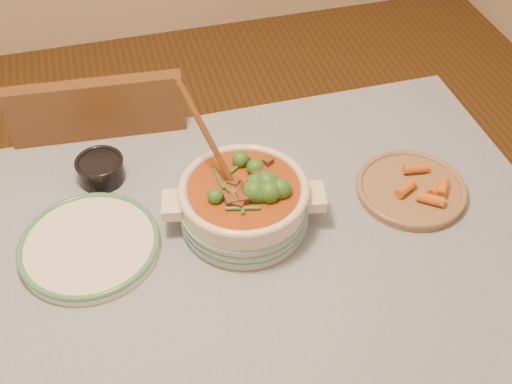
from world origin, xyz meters
TOP-DOWN VIEW (x-y plane):
  - dining_table at (0.00, 0.00)m, footprint 1.68×1.08m
  - stew_casserole at (0.17, 0.14)m, footprint 0.36×0.32m
  - white_plate at (-0.17, 0.15)m, footprint 0.31×0.31m
  - condiment_bowl at (-0.12, 0.37)m, footprint 0.13×0.13m
  - fried_plate at (0.56, 0.13)m, footprint 0.29×0.29m
  - chair_far at (-0.09, 0.64)m, footprint 0.46×0.46m

SIDE VIEW (x-z plane):
  - chair_far at x=-0.09m, z-range 0.06..0.98m
  - dining_table at x=0.00m, z-range 0.29..1.04m
  - white_plate at x=-0.17m, z-range 0.76..0.78m
  - fried_plate at x=0.56m, z-range 0.75..0.79m
  - condiment_bowl at x=-0.12m, z-range 0.76..0.82m
  - stew_casserole at x=0.17m, z-range 0.66..0.99m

